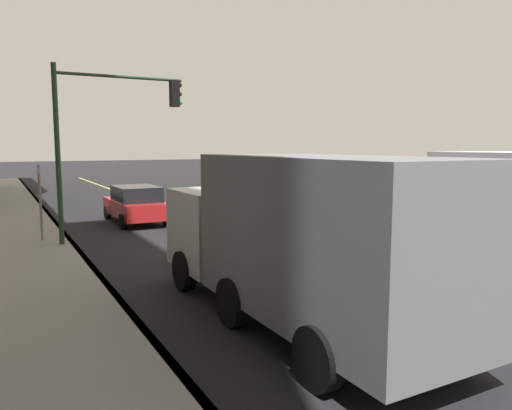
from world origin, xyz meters
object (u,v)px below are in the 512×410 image
object	(u,v)px
car_tan	(236,197)
truck_gray	(299,236)
pedestrian_with_backpack	(187,230)
traffic_light_mast	(108,124)
street_sign_post	(40,198)
car_red	(136,204)
car_navy	(310,215)

from	to	relation	value
car_tan	truck_gray	xyz separation A→B (m)	(-14.11, 5.61, 0.89)
pedestrian_with_backpack	traffic_light_mast	world-z (taller)	traffic_light_mast
car_tan	street_sign_post	distance (m)	9.98
car_red	car_navy	world-z (taller)	car_red
street_sign_post	truck_gray	bearing A→B (deg)	-160.92
car_red	pedestrian_with_backpack	bearing A→B (deg)	175.75
car_navy	street_sign_post	distance (m)	9.34
car_tan	pedestrian_with_backpack	distance (m)	10.32
street_sign_post	car_navy	bearing A→B (deg)	-107.70
street_sign_post	car_tan	bearing A→B (deg)	-66.66
car_tan	car_red	bearing A→B (deg)	98.14
car_red	street_sign_post	world-z (taller)	street_sign_post
traffic_light_mast	car_red	bearing A→B (deg)	-24.44
car_navy	traffic_light_mast	bearing A→B (deg)	74.70
street_sign_post	car_red	bearing A→B (deg)	-51.23
pedestrian_with_backpack	car_tan	bearing A→B (deg)	-33.69
car_red	car_tan	world-z (taller)	car_red
car_red	street_sign_post	distance (m)	5.17
car_red	pedestrian_with_backpack	distance (m)	7.87
car_tan	pedestrian_with_backpack	world-z (taller)	pedestrian_with_backpack
car_navy	car_tan	size ratio (longest dim) A/B	1.11
car_red	traffic_light_mast	size ratio (longest dim) A/B	0.77
car_tan	truck_gray	size ratio (longest dim) A/B	0.52
pedestrian_with_backpack	street_sign_post	bearing A→B (deg)	36.23
car_red	pedestrian_with_backpack	world-z (taller)	pedestrian_with_backpack
car_navy	street_sign_post	world-z (taller)	street_sign_post
car_red	truck_gray	size ratio (longest dim) A/B	0.59
car_red	car_tan	size ratio (longest dim) A/B	1.14
truck_gray	traffic_light_mast	world-z (taller)	traffic_light_mast
truck_gray	street_sign_post	bearing A→B (deg)	19.08
truck_gray	street_sign_post	size ratio (longest dim) A/B	2.84
truck_gray	traffic_light_mast	distance (m)	9.59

